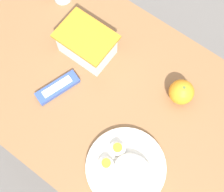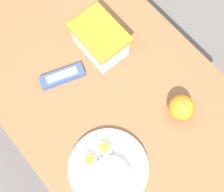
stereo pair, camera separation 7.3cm
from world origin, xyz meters
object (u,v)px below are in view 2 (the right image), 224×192
at_px(rice_plate, 109,169).
at_px(food_container, 100,41).
at_px(orange_fruit, 181,108).
at_px(candy_bar, 62,76).

bearing_deg(rice_plate, food_container, 144.28).
bearing_deg(orange_fruit, food_container, -171.94).
height_order(food_container, rice_plate, food_container).
distance_m(food_container, candy_bar, 0.17).
xyz_separation_m(food_container, candy_bar, (0.00, -0.16, -0.04)).
distance_m(food_container, rice_plate, 0.41).
height_order(rice_plate, candy_bar, rice_plate).
distance_m(rice_plate, candy_bar, 0.33).
xyz_separation_m(orange_fruit, rice_plate, (-0.00, -0.28, -0.02)).
height_order(orange_fruit, rice_plate, orange_fruit).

